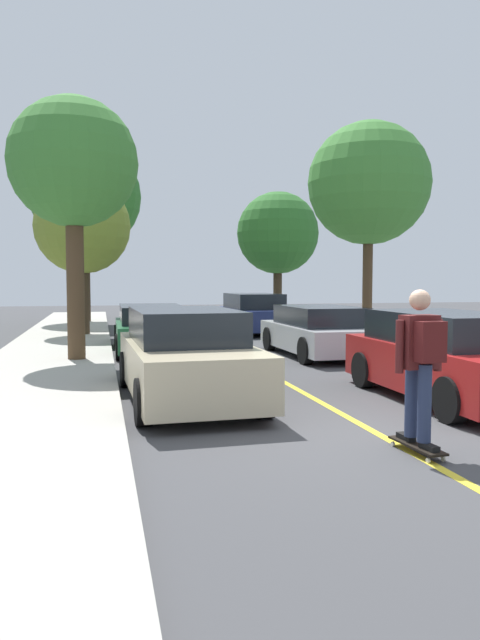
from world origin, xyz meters
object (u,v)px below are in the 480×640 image
at_px(parked_car_right_far, 253,314).
at_px(parked_car_right_near, 319,331).
at_px(parked_car_left_nearest, 186,356).
at_px(skateboarder, 421,357).
at_px(street_tree_left_near, 82,227).
at_px(street_tree_left_nearest, 73,165).
at_px(parked_car_left_near, 151,328).
at_px(street_tree_right_nearest, 369,184).
at_px(street_tree_left_far, 86,196).
at_px(skateboard, 417,446).
at_px(parked_car_right_nearest, 448,357).
at_px(street_tree_right_near, 278,233).

bearing_deg(parked_car_right_far, parked_car_right_near, -90.00).
relative_size(parked_car_left_nearest, skateboarder, 2.59).
bearing_deg(street_tree_left_near, skateboarder, -74.91).
distance_m(parked_car_right_near, parked_car_right_far, 6.81).
bearing_deg(skateboarder, street_tree_left_nearest, 115.86).
bearing_deg(parked_car_right_near, parked_car_left_nearest, -130.20).
height_order(parked_car_left_near, street_tree_left_near, street_tree_left_near).
relative_size(parked_car_left_nearest, street_tree_right_nearest, 0.73).
bearing_deg(street_tree_left_far, parked_car_left_near, -80.12).
xyz_separation_m(parked_car_right_far, street_tree_right_nearest, (1.87, -5.63, 3.88)).
xyz_separation_m(parked_car_left_nearest, parked_car_right_near, (4.09, 4.84, -0.08)).
relative_size(parked_car_right_near, street_tree_left_near, 0.84).
relative_size(parked_car_left_near, street_tree_right_nearest, 0.71).
height_order(parked_car_left_nearest, skateboard, parked_car_left_nearest).
height_order(parked_car_right_nearest, street_tree_left_near, street_tree_left_near).
bearing_deg(skateboard, street_tree_right_nearest, 68.00).
height_order(parked_car_left_nearest, street_tree_left_far, street_tree_left_far).
bearing_deg(parked_car_right_far, street_tree_right_nearest, -71.64).
xyz_separation_m(parked_car_left_near, street_tree_right_near, (5.96, 8.06, 3.25)).
relative_size(parked_car_right_far, street_tree_left_far, 0.55).
bearing_deg(street_tree_left_nearest, parked_car_left_nearest, -67.77).
xyz_separation_m(parked_car_left_nearest, street_tree_left_far, (-1.87, 17.41, 4.84)).
relative_size(parked_car_right_near, skateboarder, 2.50).
height_order(parked_car_left_near, parked_car_right_near, parked_car_right_near).
height_order(parked_car_left_nearest, parked_car_right_far, parked_car_left_nearest).
xyz_separation_m(parked_car_right_near, street_tree_left_near, (-5.96, 6.24, 3.06)).
bearing_deg(street_tree_right_near, street_tree_left_nearest, -127.58).
xyz_separation_m(parked_car_left_nearest, skateboarder, (2.09, -3.60, 0.37)).
height_order(parked_car_left_nearest, parked_car_left_near, parked_car_left_nearest).
relative_size(street_tree_right_near, skateboarder, 3.18).
distance_m(parked_car_left_near, parked_car_right_near, 4.49).
xyz_separation_m(parked_car_right_nearest, parked_car_right_near, (0.00, 5.83, -0.07)).
relative_size(parked_car_right_near, street_tree_left_nearest, 0.74).
xyz_separation_m(street_tree_left_nearest, skateboard, (3.95, -8.13, -4.41)).
xyz_separation_m(parked_car_left_nearest, street_tree_left_near, (-1.87, 11.08, 2.98)).
height_order(street_tree_right_nearest, street_tree_right_near, street_tree_right_nearest).
distance_m(parked_car_left_nearest, street_tree_right_near, 16.21).
relative_size(parked_car_right_near, parked_car_right_far, 1.00).
relative_size(parked_car_left_near, parked_car_right_far, 1.02).
relative_size(parked_car_left_near, parked_car_right_nearest, 1.05).
bearing_deg(street_tree_right_nearest, street_tree_left_near, 147.14).
distance_m(parked_car_left_nearest, skateboarder, 4.18).
bearing_deg(skateboard, parked_car_right_nearest, 52.11).
bearing_deg(street_tree_right_near, parked_car_right_nearest, -96.77).
height_order(street_tree_left_far, street_tree_right_near, street_tree_left_far).
xyz_separation_m(parked_car_left_near, parked_car_right_near, (4.09, -1.84, -0.00)).
bearing_deg(street_tree_right_nearest, parked_car_right_nearest, -104.92).
bearing_deg(street_tree_left_near, parked_car_right_nearest, -63.71).
bearing_deg(street_tree_left_nearest, parked_car_right_near, 2.67).
bearing_deg(street_tree_left_far, street_tree_left_nearest, -90.00).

